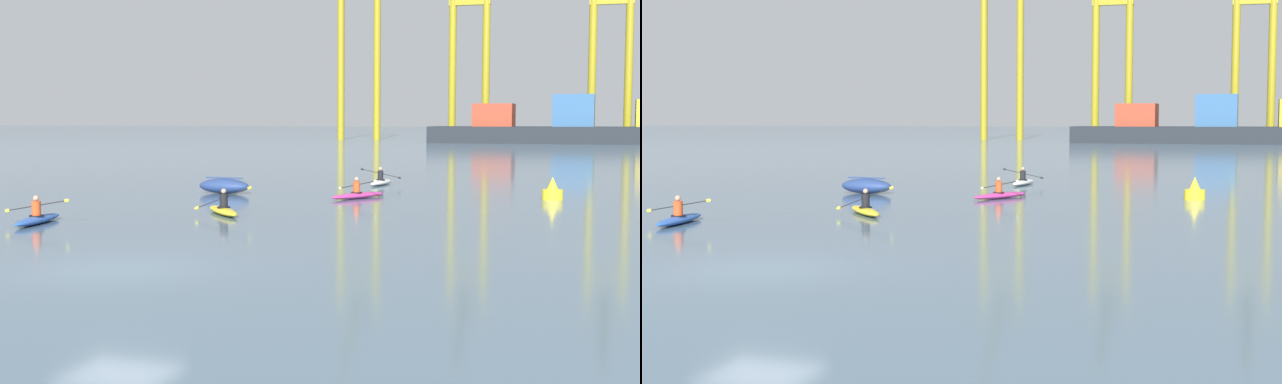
% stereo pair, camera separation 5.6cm
% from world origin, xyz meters
% --- Properties ---
extents(ground_plane, '(800.00, 800.00, 0.00)m').
position_xyz_m(ground_plane, '(0.00, 0.00, 0.00)').
color(ground_plane, slate).
extents(container_barge, '(40.58, 8.08, 6.95)m').
position_xyz_m(container_barge, '(6.34, 116.67, 2.22)').
color(container_barge, '#1E2328').
rests_on(container_barge, ground).
extents(gantry_crane_west, '(7.47, 16.89, 41.07)m').
position_xyz_m(gantry_crane_west, '(-29.29, 131.33, 19.16)').
color(gantry_crane_west, olive).
rests_on(gantry_crane_west, ground).
extents(gantry_crane_west_mid, '(6.49, 15.74, 34.19)m').
position_xyz_m(gantry_crane_west_mid, '(-10.29, 127.79, 17.12)').
color(gantry_crane_west_mid, olive).
rests_on(gantry_crane_west_mid, ground).
extents(gantry_crane_east_mid, '(6.49, 16.69, 32.96)m').
position_xyz_m(gantry_crane_east_mid, '(11.03, 128.01, 16.77)').
color(gantry_crane_east_mid, olive).
rests_on(gantry_crane_east_mid, ground).
extents(capsized_dinghy, '(2.71, 1.39, 0.76)m').
position_xyz_m(capsized_dinghy, '(-6.37, 21.04, 0.35)').
color(capsized_dinghy, navy).
rests_on(capsized_dinghy, ground).
extents(channel_buoy, '(0.90, 0.90, 1.00)m').
position_xyz_m(channel_buoy, '(8.58, 22.12, 0.36)').
color(channel_buoy, yellow).
rests_on(channel_buoy, ground).
extents(kayak_yellow, '(2.54, 3.06, 1.03)m').
position_xyz_m(kayak_yellow, '(-2.64, 12.27, 0.17)').
color(kayak_yellow, yellow).
rests_on(kayak_yellow, ground).
extents(kayak_white, '(2.26, 3.42, 0.95)m').
position_xyz_m(kayak_white, '(-0.65, 28.75, 0.17)').
color(kayak_white, silver).
rests_on(kayak_white, ground).
extents(kayak_magenta, '(2.07, 3.31, 0.95)m').
position_xyz_m(kayak_magenta, '(0.34, 20.28, 0.17)').
color(kayak_magenta, '#C13384').
rests_on(kayak_magenta, ground).
extents(kayak_blue, '(2.23, 3.45, 0.95)m').
position_xyz_m(kayak_blue, '(-7.40, 7.66, 0.17)').
color(kayak_blue, '#2856B2').
rests_on(kayak_blue, ground).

